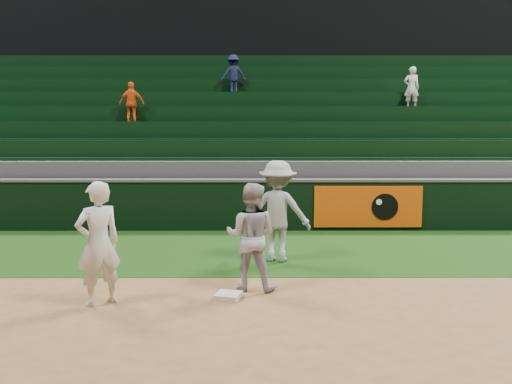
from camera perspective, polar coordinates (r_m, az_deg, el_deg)
ground at (r=8.95m, az=-1.83°, el=-10.16°), size 70.00×70.00×0.00m
foul_grass at (r=11.84m, az=-1.42°, el=-5.81°), size 36.00×4.20×0.01m
upper_deck at (r=26.20m, az=-0.78°, el=14.52°), size 40.00×12.00×12.00m
first_base at (r=8.73m, az=-2.79°, el=-10.33°), size 0.44×0.44×0.08m
first_baseman at (r=8.55m, az=-15.51°, el=-4.98°), size 0.79×0.74×1.81m
baserunner at (r=8.99m, az=-0.49°, el=-4.48°), size 0.95×0.81×1.70m
base_coach at (r=10.76m, az=2.19°, el=-1.93°), size 1.35×0.95×1.91m
field_wall at (r=13.89m, az=-1.13°, el=-1.23°), size 36.00×0.45×1.25m
stadium_seating at (r=17.54m, az=-1.05°, el=4.04°), size 36.00×5.95×4.85m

